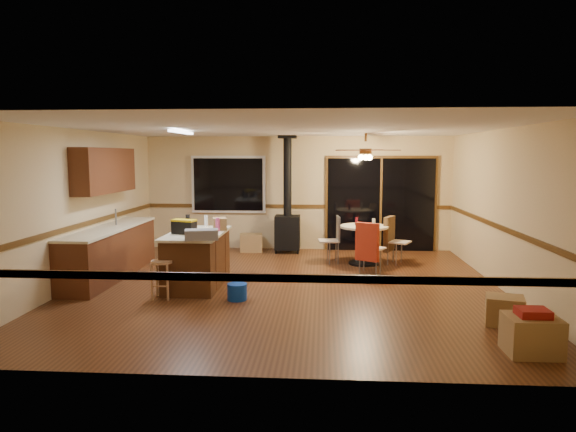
# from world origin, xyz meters

# --- Properties ---
(floor) EXTENTS (7.00, 7.00, 0.00)m
(floor) POSITION_xyz_m (0.00, 0.00, 0.00)
(floor) COLOR #512C16
(floor) RESTS_ON ground
(ceiling) EXTENTS (7.00, 7.00, 0.00)m
(ceiling) POSITION_xyz_m (0.00, 0.00, 2.60)
(ceiling) COLOR silver
(ceiling) RESTS_ON ground
(wall_back) EXTENTS (7.00, 0.00, 7.00)m
(wall_back) POSITION_xyz_m (0.00, 3.50, 1.30)
(wall_back) COLOR #CDB482
(wall_back) RESTS_ON ground
(wall_front) EXTENTS (7.00, 0.00, 7.00)m
(wall_front) POSITION_xyz_m (0.00, -3.50, 1.30)
(wall_front) COLOR #CDB482
(wall_front) RESTS_ON ground
(wall_left) EXTENTS (0.00, 7.00, 7.00)m
(wall_left) POSITION_xyz_m (-3.50, 0.00, 1.30)
(wall_left) COLOR #CDB482
(wall_left) RESTS_ON ground
(wall_right) EXTENTS (0.00, 7.00, 7.00)m
(wall_right) POSITION_xyz_m (3.50, 0.00, 1.30)
(wall_right) COLOR #CDB482
(wall_right) RESTS_ON ground
(chair_rail) EXTENTS (7.00, 7.00, 0.08)m
(chair_rail) POSITION_xyz_m (0.00, 0.00, 1.00)
(chair_rail) COLOR #503314
(chair_rail) RESTS_ON ground
(window) EXTENTS (1.72, 0.10, 1.32)m
(window) POSITION_xyz_m (-1.60, 3.45, 1.50)
(window) COLOR black
(window) RESTS_ON ground
(sliding_door) EXTENTS (2.52, 0.10, 2.10)m
(sliding_door) POSITION_xyz_m (1.90, 3.45, 1.05)
(sliding_door) COLOR black
(sliding_door) RESTS_ON ground
(lower_cabinets) EXTENTS (0.60, 3.00, 0.86)m
(lower_cabinets) POSITION_xyz_m (-3.20, 0.50, 0.43)
(lower_cabinets) COLOR #512714
(lower_cabinets) RESTS_ON ground
(countertop) EXTENTS (0.64, 3.04, 0.04)m
(countertop) POSITION_xyz_m (-3.20, 0.50, 0.88)
(countertop) COLOR beige
(countertop) RESTS_ON lower_cabinets
(upper_cabinets) EXTENTS (0.35, 2.00, 0.80)m
(upper_cabinets) POSITION_xyz_m (-3.33, 0.70, 1.90)
(upper_cabinets) COLOR #512714
(upper_cabinets) RESTS_ON ground
(kitchen_island) EXTENTS (0.88, 1.68, 0.90)m
(kitchen_island) POSITION_xyz_m (-1.50, 0.00, 0.45)
(kitchen_island) COLOR #422310
(kitchen_island) RESTS_ON ground
(wood_stove) EXTENTS (0.55, 0.50, 2.52)m
(wood_stove) POSITION_xyz_m (-0.20, 3.05, 0.73)
(wood_stove) COLOR black
(wood_stove) RESTS_ON ground
(ceiling_fan) EXTENTS (0.24, 0.24, 0.55)m
(ceiling_fan) POSITION_xyz_m (1.41, 1.89, 2.21)
(ceiling_fan) COLOR brown
(ceiling_fan) RESTS_ON ceiling
(fluorescent_strip) EXTENTS (0.10, 1.20, 0.04)m
(fluorescent_strip) POSITION_xyz_m (-1.80, 0.30, 2.56)
(fluorescent_strip) COLOR white
(fluorescent_strip) RESTS_ON ceiling
(toolbox_grey) EXTENTS (0.55, 0.38, 0.15)m
(toolbox_grey) POSITION_xyz_m (-1.24, -0.72, 0.98)
(toolbox_grey) COLOR slate
(toolbox_grey) RESTS_ON kitchen_island
(toolbox_black) EXTENTS (0.41, 0.29, 0.20)m
(toolbox_black) POSITION_xyz_m (-1.66, -0.17, 1.00)
(toolbox_black) COLOR black
(toolbox_black) RESTS_ON kitchen_island
(toolbox_yellow_lid) EXTENTS (0.42, 0.30, 0.03)m
(toolbox_yellow_lid) POSITION_xyz_m (-1.66, -0.17, 1.12)
(toolbox_yellow_lid) COLOR gold
(toolbox_yellow_lid) RESTS_ON toolbox_black
(box_on_island) EXTENTS (0.29, 0.35, 0.20)m
(box_on_island) POSITION_xyz_m (-1.18, 0.34, 1.00)
(box_on_island) COLOR olive
(box_on_island) RESTS_ON kitchen_island
(bottle_dark) EXTENTS (0.10, 0.10, 0.26)m
(bottle_dark) POSITION_xyz_m (-1.73, 0.31, 1.03)
(bottle_dark) COLOR black
(bottle_dark) RESTS_ON kitchen_island
(bottle_pink) EXTENTS (0.09, 0.09, 0.22)m
(bottle_pink) POSITION_xyz_m (-1.18, 0.17, 1.01)
(bottle_pink) COLOR #D84C8C
(bottle_pink) RESTS_ON kitchen_island
(bottle_white) EXTENTS (0.08, 0.08, 0.20)m
(bottle_white) POSITION_xyz_m (-1.50, 0.72, 1.00)
(bottle_white) COLOR white
(bottle_white) RESTS_ON kitchen_island
(bar_stool) EXTENTS (0.35, 0.35, 0.59)m
(bar_stool) POSITION_xyz_m (-1.84, -0.81, 0.29)
(bar_stool) COLOR tan
(bar_stool) RESTS_ON floor
(blue_bucket) EXTENTS (0.33, 0.33, 0.25)m
(blue_bucket) POSITION_xyz_m (-0.69, -0.81, 0.12)
(blue_bucket) COLOR #0C3BAF
(blue_bucket) RESTS_ON floor
(dining_table) EXTENTS (0.97, 0.97, 0.78)m
(dining_table) POSITION_xyz_m (1.41, 1.89, 0.53)
(dining_table) COLOR black
(dining_table) RESTS_ON ground
(glass_red) EXTENTS (0.07, 0.07, 0.16)m
(glass_red) POSITION_xyz_m (1.26, 1.99, 0.86)
(glass_red) COLOR #590C14
(glass_red) RESTS_ON dining_table
(glass_cream) EXTENTS (0.08, 0.08, 0.15)m
(glass_cream) POSITION_xyz_m (1.59, 1.84, 0.86)
(glass_cream) COLOR beige
(glass_cream) RESTS_ON dining_table
(chair_left) EXTENTS (0.44, 0.44, 0.51)m
(chair_left) POSITION_xyz_m (0.82, 2.00, 0.59)
(chair_left) COLOR #BDA98C
(chair_left) RESTS_ON ground
(chair_near) EXTENTS (0.60, 0.61, 0.70)m
(chair_near) POSITION_xyz_m (1.41, 1.04, 0.60)
(chair_near) COLOR #BDA98C
(chair_near) RESTS_ON ground
(chair_right) EXTENTS (0.60, 0.58, 0.70)m
(chair_right) POSITION_xyz_m (1.95, 2.02, 0.60)
(chair_right) COLOR #BDA98C
(chair_right) RESTS_ON ground
(box_under_window) EXTENTS (0.55, 0.46, 0.40)m
(box_under_window) POSITION_xyz_m (-1.03, 3.10, 0.20)
(box_under_window) COLOR olive
(box_under_window) RESTS_ON floor
(box_corner_a) EXTENTS (0.56, 0.47, 0.42)m
(box_corner_a) POSITION_xyz_m (2.88, -2.69, 0.21)
(box_corner_a) COLOR olive
(box_corner_a) RESTS_ON floor
(box_corner_b) EXTENTS (0.55, 0.50, 0.37)m
(box_corner_b) POSITION_xyz_m (2.93, -1.71, 0.19)
(box_corner_b) COLOR olive
(box_corner_b) RESTS_ON floor
(box_small_red) EXTENTS (0.33, 0.28, 0.09)m
(box_small_red) POSITION_xyz_m (2.88, -2.69, 0.47)
(box_small_red) COLOR maroon
(box_small_red) RESTS_ON box_corner_a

